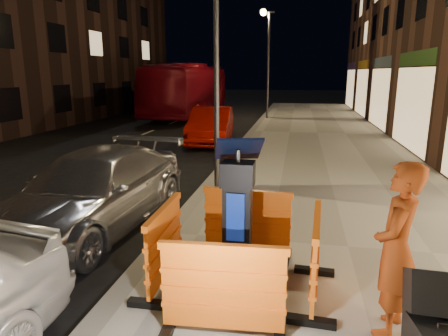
% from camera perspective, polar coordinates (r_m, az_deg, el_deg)
% --- Properties ---
extents(ground_plane, '(120.00, 120.00, 0.00)m').
position_cam_1_polar(ground_plane, '(7.10, -7.99, -10.27)').
color(ground_plane, black).
rests_on(ground_plane, ground).
extents(sidewalk, '(6.00, 60.00, 0.15)m').
position_cam_1_polar(sidewalk, '(6.79, 17.27, -11.22)').
color(sidewalk, gray).
rests_on(sidewalk, ground).
extents(kerb, '(0.30, 60.00, 0.15)m').
position_cam_1_polar(kerb, '(7.07, -8.01, -9.71)').
color(kerb, slate).
rests_on(kerb, ground).
extents(parking_kiosk, '(0.60, 0.60, 1.86)m').
position_cam_1_polar(parking_kiosk, '(4.93, 1.93, -7.49)').
color(parking_kiosk, black).
rests_on(parking_kiosk, sidewalk).
extents(barrier_front, '(1.37, 0.63, 1.04)m').
position_cam_1_polar(barrier_front, '(4.27, -0.14, -17.21)').
color(barrier_front, orange).
rests_on(barrier_front, sidewalk).
extents(barrier_back, '(1.37, 0.65, 1.04)m').
position_cam_1_polar(barrier_back, '(5.96, 3.30, -7.95)').
color(barrier_back, orange).
rests_on(barrier_back, sidewalk).
extents(barrier_kerbside, '(0.56, 1.34, 1.04)m').
position_cam_1_polar(barrier_kerbside, '(5.31, -8.48, -10.89)').
color(barrier_kerbside, orange).
rests_on(barrier_kerbside, sidewalk).
extents(barrier_bldgside, '(0.63, 1.36, 1.04)m').
position_cam_1_polar(barrier_bldgside, '(5.06, 12.86, -12.38)').
color(barrier_bldgside, orange).
rests_on(barrier_bldgside, sidewalk).
extents(car_silver, '(2.43, 5.06, 1.42)m').
position_cam_1_polar(car_silver, '(7.99, -17.74, -8.02)').
color(car_silver, '#B9B9BE').
rests_on(car_silver, ground).
extents(car_red, '(2.00, 4.57, 1.46)m').
position_cam_1_polar(car_red, '(16.44, -1.81, 3.58)').
color(car_red, '#9D0C01').
rests_on(car_red, ground).
extents(bus_doubledecker, '(2.93, 12.08, 3.36)m').
position_cam_1_polar(bus_doubledecker, '(27.27, -4.96, 7.52)').
color(bus_doubledecker, maroon).
rests_on(bus_doubledecker, ground).
extents(man, '(0.68, 0.80, 1.86)m').
position_cam_1_polar(man, '(4.52, 23.36, -10.69)').
color(man, '#90350F').
rests_on(man, sidewalk).
extents(street_lamp_mid, '(0.12, 0.12, 6.00)m').
position_cam_1_polar(street_lamp_mid, '(9.34, -1.10, 15.39)').
color(street_lamp_mid, '#3F3F44').
rests_on(street_lamp_mid, sidewalk).
extents(street_lamp_far, '(0.12, 0.12, 6.00)m').
position_cam_1_polar(street_lamp_far, '(24.21, 6.33, 14.20)').
color(street_lamp_far, '#3F3F44').
rests_on(street_lamp_far, sidewalk).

